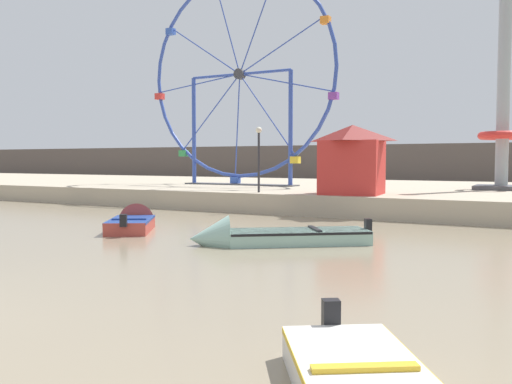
# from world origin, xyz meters

# --- Properties ---
(quay_promenade) EXTENTS (110.00, 21.60, 1.03)m
(quay_promenade) POSITION_xyz_m (0.00, 30.37, 0.51)
(quay_promenade) COLOR #B7A88E
(quay_promenade) RESTS_ON ground_plane
(distant_town_skyline) EXTENTS (140.00, 3.00, 4.40)m
(distant_town_skyline) POSITION_xyz_m (0.00, 54.69, 2.20)
(distant_town_skyline) COLOR #564C47
(distant_town_skyline) RESTS_ON ground_plane
(motorboat_seafoam) EXTENTS (5.54, 4.60, 1.46)m
(motorboat_seafoam) POSITION_xyz_m (2.45, 11.08, 0.24)
(motorboat_seafoam) COLOR #93BCAD
(motorboat_seafoam) RESTS_ON ground_plane
(motorboat_faded_red) EXTENTS (3.22, 3.91, 1.42)m
(motorboat_faded_red) POSITION_xyz_m (-3.78, 12.09, 0.26)
(motorboat_faded_red) COLOR #B24238
(motorboat_faded_red) RESTS_ON ground_plane
(ferris_wheel_blue_frame) EXTENTS (13.99, 1.20, 14.36)m
(ferris_wheel_blue_frame) POSITION_xyz_m (-7.83, 27.36, 8.24)
(ferris_wheel_blue_frame) COLOR #334CA8
(ferris_wheel_blue_frame) RESTS_ON quay_promenade
(drop_tower_steel_tower) EXTENTS (2.80, 2.80, 12.59)m
(drop_tower_steel_tower) POSITION_xyz_m (8.15, 29.48, 5.63)
(drop_tower_steel_tower) COLOR #999EA3
(drop_tower_steel_tower) RESTS_ON quay_promenade
(carnival_booth_red_striped) EXTENTS (3.37, 3.26, 3.41)m
(carnival_booth_red_striped) POSITION_xyz_m (2.01, 21.45, 2.80)
(carnival_booth_red_striped) COLOR red
(carnival_booth_red_striped) RESTS_ON quay_promenade
(promenade_lamp_near) EXTENTS (0.32, 0.32, 3.40)m
(promenade_lamp_near) POSITION_xyz_m (-2.75, 20.58, 3.29)
(promenade_lamp_near) COLOR #2D2D33
(promenade_lamp_near) RESTS_ON quay_promenade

